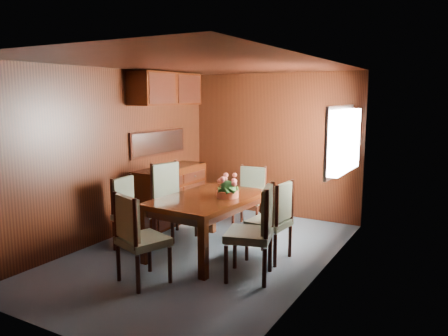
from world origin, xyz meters
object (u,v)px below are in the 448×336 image
Objects in this scene: chair_head at (137,234)px; dining_table at (208,205)px; sideboard at (171,194)px; flower_centerpiece at (228,186)px; chair_right_near at (256,227)px; chair_left_near at (130,208)px.

dining_table is at bearing 101.91° from chair_head.
flower_centerpiece is (1.51, -0.82, 0.44)m from sideboard.
chair_right_near reaches higher than sideboard.
flower_centerpiece is at bearing -28.46° from sideboard.
chair_right_near is at bearing -38.69° from flower_centerpiece.
dining_table is 1.62× the size of chair_head.
sideboard is 2.40m from chair_head.
sideboard is at bearing 151.54° from flower_centerpiece.
chair_head reaches higher than chair_left_near.
dining_table is 1.22m from chair_head.
chair_left_near reaches higher than sideboard.
chair_head reaches higher than dining_table.
chair_left_near is at bearing 154.24° from chair_head.
sideboard reaches higher than dining_table.
sideboard is 0.86× the size of dining_table.
chair_right_near reaches higher than flower_centerpiece.
dining_table is 0.36m from flower_centerpiece.
sideboard is 2.56m from chair_right_near.
chair_right_near reaches higher than dining_table.
flower_centerpiece reaches higher than chair_left_near.
chair_head is 3.32× the size of flower_centerpiece.
dining_table is at bearing -35.58° from sideboard.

